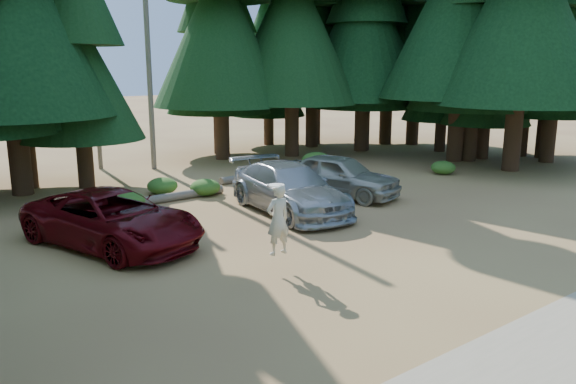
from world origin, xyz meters
The scene contains 18 objects.
ground centered at (0.00, 0.00, 0.00)m, with size 160.00×160.00×0.00m, color #94613E.
forest_belt_north centered at (0.00, 15.00, 0.00)m, with size 36.00×7.00×22.00m, color black, non-canonical shape.
forest_belt_east centered at (15.50, 4.00, 0.00)m, with size 6.00×22.00×22.00m, color black, non-canonical shape.
snag_front centered at (0.80, 14.50, 6.00)m, with size 0.24×0.24×12.00m, color #655B51.
snag_back centered at (-1.20, 16.00, 5.00)m, with size 0.20×0.20×10.00m, color #655B51.
red_pickup centered at (-4.87, 4.26, 0.74)m, with size 2.46×5.34×1.48m, color #5F080E.
silver_minivan_center centered at (1.05, 4.31, 0.79)m, with size 2.21×5.44×1.58m, color #AAADB2.
silver_minivan_right centered at (3.87, 5.03, 0.78)m, with size 1.84×4.57×1.56m, color #BAB4A5.
frisbee_player centered at (-2.48, 0.08, 1.25)m, with size 0.61×0.43×1.66m.
log_left centered at (-1.46, 8.01, 0.15)m, with size 0.31×0.31×4.27m, color #655B51.
log_mid centered at (3.26, 9.53, 0.15)m, with size 0.30×0.30×3.67m, color #655B51.
log_right centered at (4.27, 8.57, 0.15)m, with size 0.30×0.30×4.72m, color #655B51.
shrub_left centered at (-2.98, 7.87, 0.28)m, with size 1.01×1.01×0.56m, color #336B20.
shrub_center_left centered at (-1.16, 9.30, 0.31)m, with size 1.13×1.13×0.62m, color #336B20.
shrub_center_right centered at (0.01, 8.11, 0.31)m, with size 1.11×1.11×0.61m, color #336B20.
shrub_right centered at (2.93, 9.22, 0.27)m, with size 0.98×0.98×0.54m, color #336B20.
shrub_far_right centered at (6.95, 10.00, 0.39)m, with size 1.40×1.40×0.77m, color #336B20.
shrub_edge_east centered at (10.54, 5.50, 0.30)m, with size 1.08×1.08×0.59m, color #336B20.
Camera 1 is at (-9.76, -9.98, 4.67)m, focal length 35.00 mm.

